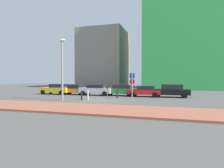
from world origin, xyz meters
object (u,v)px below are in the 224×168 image
(parked_car_green, at_px, (120,90))
(traffic_bollard_mid, at_px, (82,95))
(parking_sign_post, at_px, (132,83))
(street_lamp, at_px, (62,64))
(parked_car_red, at_px, (145,91))
(traffic_bollard_far, at_px, (88,95))
(parking_meter, at_px, (107,91))
(parked_car_yellow, at_px, (56,89))
(traffic_bollard_near, at_px, (117,94))
(parked_car_black, at_px, (171,91))
(parked_car_silver, at_px, (96,90))
(parked_car_orange, at_px, (75,89))

(parked_car_green, height_order, traffic_bollard_mid, parked_car_green)
(parking_sign_post, xyz_separation_m, street_lamp, (-6.79, -2.90, 1.99))
(parked_car_red, height_order, traffic_bollard_far, parked_car_red)
(parking_meter, xyz_separation_m, traffic_bollard_mid, (-2.24, -1.80, -0.45))
(parked_car_yellow, bearing_deg, parking_meter, -23.67)
(parked_car_green, height_order, parking_meter, parked_car_green)
(parked_car_green, relative_size, parked_car_red, 1.12)
(parked_car_green, height_order, parking_sign_post, parking_sign_post)
(parked_car_red, height_order, parking_sign_post, parking_sign_post)
(parked_car_yellow, bearing_deg, parked_car_green, 2.36)
(parking_sign_post, relative_size, parking_meter, 1.99)
(parking_sign_post, bearing_deg, traffic_bollard_near, 155.97)
(traffic_bollard_mid, bearing_deg, parked_car_green, 67.28)
(parked_car_green, xyz_separation_m, parked_car_black, (6.38, -0.29, 0.04))
(traffic_bollard_near, bearing_deg, street_lamp, -142.61)
(parking_sign_post, distance_m, traffic_bollard_near, 2.43)
(parked_car_green, distance_m, traffic_bollard_far, 6.24)
(street_lamp, bearing_deg, traffic_bollard_far, 21.56)
(parked_car_yellow, xyz_separation_m, street_lamp, (4.99, -6.48, 3.02))
(traffic_bollard_far, bearing_deg, parked_car_black, 33.80)
(traffic_bollard_far, bearing_deg, traffic_bollard_mid, -154.78)
(parked_car_yellow, bearing_deg, parked_car_silver, 0.22)
(parked_car_orange, bearing_deg, traffic_bollard_near, -23.23)
(parked_car_orange, bearing_deg, parking_meter, -34.50)
(traffic_bollard_mid, xyz_separation_m, traffic_bollard_far, (0.58, 0.27, 0.04))
(parked_car_yellow, relative_size, parked_car_silver, 1.01)
(parked_car_yellow, height_order, parking_meter, parked_car_yellow)
(parked_car_black, distance_m, traffic_bollard_far, 10.09)
(parked_car_orange, xyz_separation_m, parked_car_red, (9.83, -0.29, -0.02))
(parking_meter, relative_size, traffic_bollard_near, 1.35)
(parked_car_black, bearing_deg, parked_car_yellow, -179.64)
(parked_car_orange, relative_size, parked_car_red, 0.99)
(parked_car_yellow, height_order, parked_car_red, parked_car_yellow)
(parked_car_black, bearing_deg, parked_car_green, 177.40)
(parked_car_black, relative_size, street_lamp, 0.70)
(parked_car_orange, height_order, parked_car_black, parked_car_black)
(parked_car_red, relative_size, street_lamp, 0.63)
(traffic_bollard_mid, bearing_deg, parked_car_silver, 96.49)
(parked_car_green, bearing_deg, traffic_bollard_mid, -112.72)
(street_lamp, bearing_deg, parking_sign_post, 23.15)
(parked_car_green, bearing_deg, parked_car_yellow, -177.64)
(parked_car_silver, xyz_separation_m, parked_car_black, (9.63, 0.08, 0.04))
(parked_car_yellow, distance_m, traffic_bollard_mid, 8.98)
(parked_car_red, xyz_separation_m, parking_meter, (-3.64, -3.96, 0.21))
(parked_car_black, bearing_deg, parking_sign_post, -137.69)
(parked_car_silver, relative_size, parked_car_green, 1.01)
(parked_car_yellow, xyz_separation_m, parked_car_green, (9.45, 0.39, 0.01))
(parked_car_orange, distance_m, traffic_bollard_mid, 7.23)
(street_lamp, bearing_deg, parking_meter, 31.27)
(parked_car_yellow, bearing_deg, parked_car_red, -0.12)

